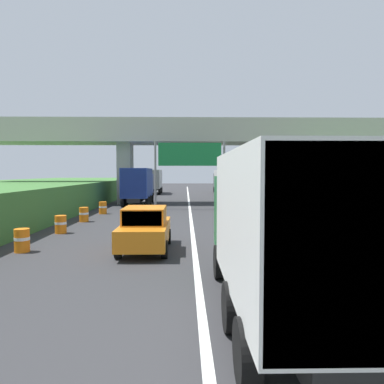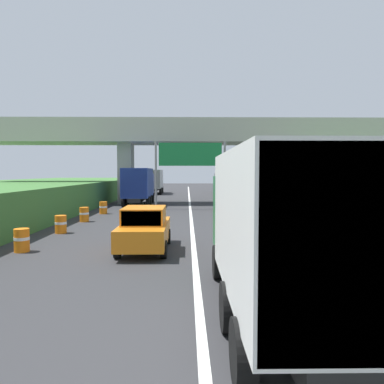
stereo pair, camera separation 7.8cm
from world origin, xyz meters
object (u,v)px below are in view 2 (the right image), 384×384
Objects in this scene: truck_black at (224,180)px; construction_barrel_4 at (84,214)px; speed_limit_sign at (305,197)px; truck_blue at (139,184)px; truck_green at (278,227)px; truck_silver at (154,180)px; construction_barrel_5 at (103,208)px; overhead_highway_sign at (190,159)px; construction_barrel_3 at (61,224)px; construction_barrel_2 at (22,240)px; car_orange at (145,229)px.

construction_barrel_4 is at bearing -111.49° from truck_black.
speed_limit_sign is 0.31× the size of truck_blue.
truck_green and truck_silver have the same top height.
construction_barrel_5 is (-11.57, -25.73, -1.47)m from truck_black.
construction_barrel_4 is at bearing 119.44° from truck_green.
speed_limit_sign is 14.12m from construction_barrel_4.
construction_barrel_4 is at bearing -92.65° from construction_barrel_5.
construction_barrel_5 is (0.19, 4.17, 0.00)m from construction_barrel_4.
truck_blue is 1.00× the size of truck_green.
truck_black reaches higher than speed_limit_sign.
overhead_highway_sign is at bearing 26.12° from construction_barrel_5.
construction_barrel_5 is (-1.45, -24.80, -1.47)m from truck_silver.
speed_limit_sign is 14.29m from construction_barrel_5.
truck_silver reaches higher than construction_barrel_4.
truck_silver is 8.11× the size of construction_barrel_5.
speed_limit_sign is at bearing -41.24° from overhead_highway_sign.
truck_green is at bearing -66.78° from construction_barrel_5.
overhead_highway_sign reaches higher than truck_blue.
construction_barrel_3 is (-14.02, -5.02, -1.02)m from speed_limit_sign.
construction_barrel_2 is at bearing -146.78° from speed_limit_sign.
overhead_highway_sign is 6.53× the size of construction_barrel_3.
truck_silver is 1.78× the size of car_orange.
speed_limit_sign is 16.14m from truck_blue.
truck_silver is at bearing 86.76° from construction_barrel_4.
truck_green reaches higher than car_orange.
truck_black is at bearing 71.00° from construction_barrel_3.
truck_green is at bearing -51.85° from construction_barrel_3.
construction_barrel_4 is at bearing -132.22° from overhead_highway_sign.
truck_green is (-5.80, -15.49, 0.46)m from speed_limit_sign.
overhead_highway_sign is 17.42m from construction_barrel_2.
construction_barrel_3 is at bearing 139.39° from car_orange.
car_orange is at bearing 1.64° from construction_barrel_2.
overhead_highway_sign is at bearing 60.08° from construction_barrel_3.
construction_barrel_2 is 8.34m from construction_barrel_4.
construction_barrel_3 is at bearing -160.31° from speed_limit_sign.
construction_barrel_2 is (-1.61, -37.30, -1.47)m from truck_silver.
construction_barrel_5 is at bearing -103.02° from truck_blue.
construction_barrel_3 is 1.00× the size of construction_barrel_5.
construction_barrel_4 is 1.00× the size of construction_barrel_5.
construction_barrel_2 is 4.17m from construction_barrel_3.
overhead_highway_sign reaches higher than car_orange.
overhead_highway_sign is at bearing 47.78° from construction_barrel_4.
speed_limit_sign reaches higher than car_orange.
construction_barrel_5 is (-8.07, 18.81, -1.47)m from truck_green.
speed_limit_sign reaches higher than construction_barrel_2.
car_orange is at bearing -69.81° from construction_barrel_5.
truck_green is at bearing -81.36° from truck_silver.
car_orange is (2.87, -19.62, -1.08)m from truck_blue.
truck_blue is at bearing -118.18° from truck_black.
speed_limit_sign is 2.48× the size of construction_barrel_3.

